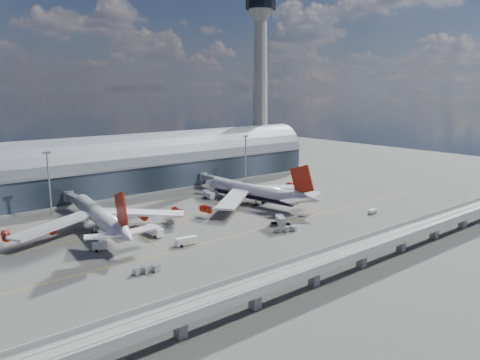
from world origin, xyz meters
TOP-DOWN VIEW (x-y plane):
  - ground at (0.00, 0.00)m, footprint 500.00×500.00m
  - taxi_lines at (0.00, 22.11)m, footprint 200.00×80.12m
  - terminal at (0.00, 77.99)m, footprint 200.00×30.00m
  - control_tower at (85.00, 83.00)m, footprint 19.00×19.00m
  - guideway at (-0.00, -55.00)m, footprint 220.00×8.50m
  - floodlight_mast_left at (-50.00, 55.00)m, footprint 3.00×0.70m
  - floodlight_mast_right at (50.00, 55.00)m, footprint 3.00×0.70m
  - airliner_left at (-43.68, 21.98)m, footprint 62.16×65.39m
  - airliner_right at (25.44, 18.86)m, footprint 61.13×63.95m
  - jet_bridge_left at (-39.89, 53.12)m, footprint 4.40×28.00m
  - jet_bridge_right at (28.66, 51.18)m, footprint 4.40×32.00m
  - service_truck_0 at (-31.08, 7.15)m, footprint 2.95×7.80m
  - service_truck_1 at (-51.53, 5.02)m, footprint 4.78×3.08m
  - service_truck_2 at (-27.98, -7.85)m, footprint 7.37×2.93m
  - service_truck_3 at (11.27, -10.85)m, footprint 5.78×7.04m
  - service_truck_4 at (15.57, 39.21)m, footprint 3.19×5.44m
  - service_truck_5 at (17.66, 41.86)m, footprint 6.48×6.77m
  - cargo_train_0 at (-49.08, -20.53)m, footprint 7.76×3.56m
  - cargo_train_1 at (6.95, -18.38)m, footprint 8.23×4.63m
  - cargo_train_2 at (50.80, -23.18)m, footprint 4.96×2.32m

SIDE VIEW (x-z plane):
  - ground at x=0.00m, z-range 0.00..0.00m
  - taxi_lines at x=0.00m, z-range 0.00..0.01m
  - cargo_train_2 at x=50.80m, z-range 0.04..1.66m
  - cargo_train_0 at x=-49.08m, z-range 0.04..1.74m
  - cargo_train_1 at x=6.95m, z-range 0.04..1.87m
  - service_truck_1 at x=-51.53m, z-range 0.01..2.57m
  - service_truck_2 at x=-27.98m, z-range 0.05..2.65m
  - service_truck_4 at x=15.57m, z-range 0.01..2.99m
  - service_truck_0 at x=-31.08m, z-range 0.05..3.25m
  - service_truck_3 at x=11.27m, z-range 0.04..3.28m
  - service_truck_5 at x=17.66m, z-range 0.04..3.31m
  - jet_bridge_left at x=-39.89m, z-range 1.55..8.80m
  - jet_bridge_right at x=28.66m, z-range 1.56..8.81m
  - airliner_right at x=25.44m, z-range -4.89..15.44m
  - guideway at x=0.00m, z-range 1.69..8.89m
  - airliner_left at x=-43.68m, z-range -4.27..15.66m
  - terminal at x=0.00m, z-range -2.66..25.34m
  - floodlight_mast_left at x=-50.00m, z-range 0.78..26.48m
  - floodlight_mast_right at x=50.00m, z-range 0.78..26.48m
  - control_tower at x=85.00m, z-range 0.14..103.14m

